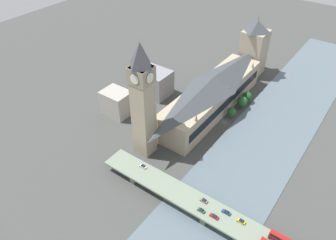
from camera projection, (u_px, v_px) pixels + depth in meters
ground_plane at (224, 122)px, 231.89m from camera, size 600.00×600.00×0.00m
river_water at (266, 138)px, 217.38m from camera, size 50.37×360.00×0.30m
parliament_hall at (213, 93)px, 235.61m from camera, size 25.01×108.25×27.88m
clock_tower at (143, 99)px, 184.32m from camera, size 11.90×11.90×73.90m
victoria_tower at (254, 48)px, 273.07m from camera, size 18.95×18.95×50.77m
road_bridge at (209, 211)px, 165.69m from camera, size 132.75×14.13×6.42m
double_decker_bus_mid at (282, 240)px, 148.49m from camera, size 11.84×2.57×4.89m
car_northbound_lead at (226, 212)px, 162.67m from camera, size 4.65×1.80×1.40m
car_northbound_mid at (143, 166)px, 187.60m from camera, size 4.33×1.86×1.42m
car_northbound_tail at (201, 210)px, 163.56m from camera, size 3.92×1.75×1.47m
car_southbound_lead at (214, 216)px, 160.83m from camera, size 4.63×1.85×1.29m
car_southbound_mid at (204, 201)px, 168.37m from camera, size 4.02×1.89×1.43m
car_southbound_tail at (241, 221)px, 158.55m from camera, size 4.25×1.85×1.46m
city_block_west at (151, 81)px, 256.07m from camera, size 31.04×19.45×20.08m
city_block_center at (117, 103)px, 234.56m from camera, size 19.49×15.64×18.31m
tree_embankment_near at (242, 101)px, 240.70m from camera, size 7.80×7.80×10.31m
tree_embankment_mid at (247, 97)px, 247.68m from camera, size 7.58×7.58×9.12m
tree_embankment_far at (232, 112)px, 232.69m from camera, size 6.30×6.30×8.23m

